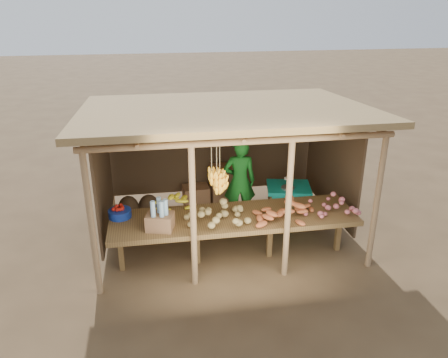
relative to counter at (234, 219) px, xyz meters
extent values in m
plane|color=brown|center=(0.00, 0.95, -0.74)|extent=(60.00, 60.00, 0.00)
cylinder|color=#9A754F|center=(-2.10, -0.55, 0.36)|extent=(0.09, 0.09, 2.20)
cylinder|color=#9A754F|center=(2.10, -0.55, 0.36)|extent=(0.09, 0.09, 2.20)
cylinder|color=#9A754F|center=(-2.10, 2.45, 0.36)|extent=(0.09, 0.09, 2.20)
cylinder|color=#9A754F|center=(2.10, 2.45, 0.36)|extent=(0.09, 0.09, 2.20)
cylinder|color=#9A754F|center=(-0.70, -0.55, 0.36)|extent=(0.09, 0.09, 2.20)
cylinder|color=#9A754F|center=(0.70, -0.55, 0.36)|extent=(0.09, 0.09, 2.20)
cylinder|color=#9A754F|center=(0.00, -0.55, 1.46)|extent=(4.40, 0.09, 0.09)
cylinder|color=#9A754F|center=(0.00, 2.45, 1.46)|extent=(4.40, 0.09, 0.09)
cube|color=#9A7848|center=(0.00, 0.95, 1.55)|extent=(4.70, 3.50, 0.28)
cube|color=#463320|center=(0.00, 2.43, 0.47)|extent=(4.20, 0.04, 1.98)
cube|color=#463320|center=(-2.08, 1.15, 0.47)|extent=(0.04, 2.40, 1.98)
cube|color=#463320|center=(2.08, 1.15, 0.47)|extent=(0.04, 2.40, 1.98)
cube|color=brown|center=(0.00, 0.00, 0.02)|extent=(3.90, 1.05, 0.08)
cube|color=brown|center=(-1.80, 0.00, -0.38)|extent=(0.08, 0.08, 0.72)
cube|color=brown|center=(-0.60, 0.00, -0.38)|extent=(0.08, 0.08, 0.72)
cube|color=brown|center=(0.60, 0.00, -0.38)|extent=(0.08, 0.08, 0.72)
cube|color=brown|center=(1.80, 0.00, -0.38)|extent=(0.08, 0.08, 0.72)
cylinder|color=navy|center=(-1.78, 0.27, 0.12)|extent=(0.36, 0.36, 0.13)
cube|color=brown|center=(-1.17, -0.23, 0.18)|extent=(0.46, 0.40, 0.25)
imported|color=#187020|center=(0.36, 1.32, 0.09)|extent=(0.64, 0.45, 1.66)
cube|color=brown|center=(1.27, 1.16, -0.40)|extent=(0.84, 0.75, 0.67)
cube|color=#0C867B|center=(1.27, 1.16, -0.04)|extent=(0.93, 0.84, 0.07)
cube|color=brown|center=(0.18, 2.13, -0.51)|extent=(0.53, 0.43, 0.41)
cube|color=brown|center=(0.18, 2.13, -0.10)|extent=(0.53, 0.43, 0.41)
cube|color=brown|center=(-0.38, 2.13, -0.51)|extent=(0.53, 0.43, 0.41)
ellipsoid|color=#463320|center=(-1.74, 1.74, -0.49)|extent=(0.43, 0.43, 0.58)
ellipsoid|color=#463320|center=(-1.35, 1.74, -0.49)|extent=(0.43, 0.43, 0.58)
camera|label=1|loc=(-1.20, -6.07, 3.23)|focal=35.00mm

